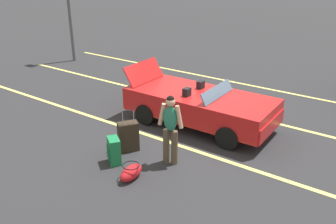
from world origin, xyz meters
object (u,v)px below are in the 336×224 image
duffel_bag (131,172)px  traveler_person (170,126)px  suitcase_large_black (128,136)px  convertible_car (206,107)px  suitcase_medium_bright (114,151)px

duffel_bag → traveler_person: size_ratio=0.40×
suitcase_large_black → traveler_person: (1.17, 0.10, 0.56)m
convertible_car → suitcase_medium_bright: convertible_car is taller
suitcase_medium_bright → duffel_bag: bearing=104.7°
convertible_car → suitcase_medium_bright: 3.02m
convertible_car → traveler_person: traveler_person is taller
suitcase_large_black → duffel_bag: bearing=167.3°
suitcase_large_black → traveler_person: size_ratio=0.66×
suitcase_large_black → suitcase_medium_bright: size_ratio=1.76×
suitcase_medium_bright → traveler_person: size_ratio=0.38×
convertible_car → traveler_person: size_ratio=2.56×
convertible_car → suitcase_large_black: (-0.87, -2.27, -0.22)m
convertible_car → suitcase_large_black: convertible_car is taller
suitcase_large_black → duffel_bag: size_ratio=1.67×
suitcase_large_black → duffel_bag: 1.29m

